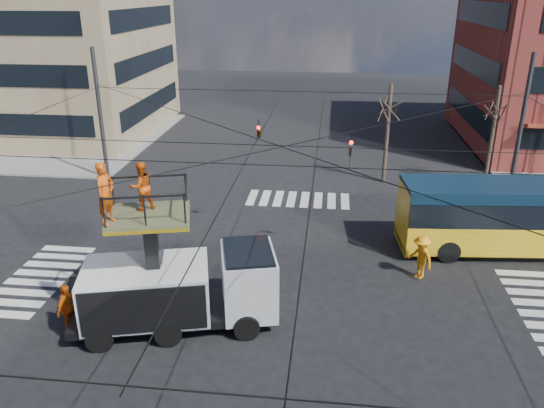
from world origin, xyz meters
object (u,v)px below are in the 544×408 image
Objects in this scene: utility_truck at (178,274)px; worker_ground at (67,308)px; city_bus at (543,216)px; flagger at (421,257)px; traffic_cone at (128,298)px.

utility_truck is 3.99m from worker_ground.
flagger is (-5.65, -3.06, -0.79)m from city_bus.
utility_truck reaches higher than traffic_cone.
worker_ground is at bearing -160.76° from city_bus.
city_bus is at bearing 21.22° from traffic_cone.
utility_truck reaches higher than worker_ground.
flagger is (8.80, 4.29, -1.08)m from utility_truck.
worker_ground is at bearing 177.85° from utility_truck.
traffic_cone is 0.38× the size of flagger.
utility_truck is 0.58× the size of city_bus.
traffic_cone is at bearing 145.21° from utility_truck.
traffic_cone is (-16.74, -6.50, -1.36)m from city_bus.
flagger reaches higher than traffic_cone.
utility_truck is at bearing -157.93° from city_bus.
city_bus is 6.48m from flagger.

